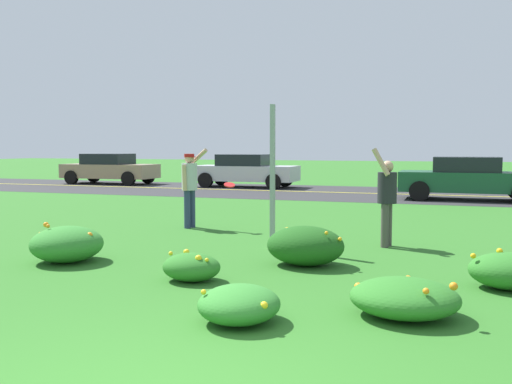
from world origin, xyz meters
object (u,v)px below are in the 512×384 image
(person_thrower_red_cap_gray_shirt, at_px, (190,183))
(car_dark_green_center_right, at_px, (469,178))
(frisbee_red, at_px, (229,185))
(car_silver_center_left, at_px, (245,170))
(person_catcher_dark_shirt, at_px, (387,195))
(car_tan_leftmost, at_px, (110,168))
(sign_post_near_path, at_px, (273,177))

(person_thrower_red_cap_gray_shirt, height_order, car_dark_green_center_right, person_thrower_red_cap_gray_shirt)
(frisbee_red, xyz_separation_m, car_silver_center_left, (-4.19, 12.48, -0.24))
(person_catcher_dark_shirt, relative_size, frisbee_red, 7.12)
(person_catcher_dark_shirt, height_order, car_tan_leftmost, person_catcher_dark_shirt)
(car_tan_leftmost, xyz_separation_m, car_silver_center_left, (6.95, 0.00, 0.00))
(sign_post_near_path, distance_m, person_thrower_red_cap_gray_shirt, 3.14)
(person_thrower_red_cap_gray_shirt, bearing_deg, car_silver_center_left, 104.51)
(person_thrower_red_cap_gray_shirt, bearing_deg, car_tan_leftmost, 129.40)
(frisbee_red, relative_size, car_silver_center_left, 0.06)
(car_dark_green_center_right, bearing_deg, sign_post_near_path, -107.68)
(sign_post_near_path, relative_size, person_thrower_red_cap_gray_shirt, 1.44)
(car_silver_center_left, xyz_separation_m, car_dark_green_center_right, (9.16, -3.36, 0.00))
(frisbee_red, relative_size, car_dark_green_center_right, 0.06)
(sign_post_near_path, bearing_deg, car_tan_leftmost, 131.61)
(person_catcher_dark_shirt, relative_size, car_silver_center_left, 0.39)
(person_thrower_red_cap_gray_shirt, distance_m, car_tan_leftmost, 16.00)
(frisbee_red, bearing_deg, car_dark_green_center_right, 61.41)
(car_silver_center_left, height_order, car_dark_green_center_right, same)
(person_thrower_red_cap_gray_shirt, distance_m, car_silver_center_left, 12.77)
(person_catcher_dark_shirt, relative_size, car_tan_leftmost, 0.39)
(person_catcher_dark_shirt, height_order, frisbee_red, person_catcher_dark_shirt)
(car_tan_leftmost, height_order, car_dark_green_center_right, same)
(person_catcher_dark_shirt, bearing_deg, person_thrower_red_cap_gray_shirt, 166.68)
(person_catcher_dark_shirt, distance_m, car_dark_green_center_right, 10.16)
(person_thrower_red_cap_gray_shirt, xyz_separation_m, car_dark_green_center_right, (5.97, 9.00, -0.26))
(frisbee_red, xyz_separation_m, car_dark_green_center_right, (4.97, 9.13, -0.24))
(person_catcher_dark_shirt, distance_m, car_tan_leftmost, 19.76)
(person_catcher_dark_shirt, xyz_separation_m, car_silver_center_left, (-7.57, 13.39, -0.18))
(car_tan_leftmost, relative_size, car_dark_green_center_right, 1.00)
(person_catcher_dark_shirt, bearing_deg, car_silver_center_left, 119.47)
(car_tan_leftmost, xyz_separation_m, car_dark_green_center_right, (16.12, -3.36, 0.00))
(frisbee_red, bearing_deg, person_thrower_red_cap_gray_shirt, 172.86)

